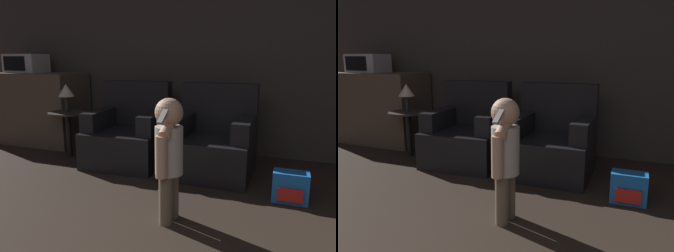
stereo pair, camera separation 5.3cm
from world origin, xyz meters
TOP-DOWN VIEW (x-y plane):
  - wall_back at (0.00, 4.50)m, footprint 8.40×0.05m
  - armchair_left at (-0.78, 3.75)m, footprint 0.82×0.80m
  - armchair_right at (0.15, 3.75)m, footprint 0.80×0.77m
  - person_toddler at (0.09, 2.63)m, footprint 0.19×0.34m
  - toy_backpack at (0.90, 3.27)m, footprint 0.28×0.18m
  - kitchen_counter at (-2.41, 4.12)m, footprint 1.38×0.62m
  - microwave at (-2.49, 4.12)m, footprint 0.50×0.35m
  - side_table at (-1.54, 3.69)m, footprint 0.44×0.44m
  - lamp at (-1.54, 3.69)m, footprint 0.18×0.18m

SIDE VIEW (x-z plane):
  - toy_backpack at x=0.90m, z-range 0.00..0.25m
  - armchair_left at x=-0.78m, z-range -0.13..0.75m
  - armchair_right at x=0.15m, z-range -0.13..0.75m
  - side_table at x=-1.54m, z-range 0.17..0.70m
  - kitchen_counter at x=-2.41m, z-range 0.00..0.95m
  - person_toddler at x=0.09m, z-range 0.08..0.96m
  - lamp at x=-1.54m, z-range 0.61..0.93m
  - microwave at x=-2.49m, z-range 0.95..1.19m
  - wall_back at x=0.00m, z-range 0.00..2.60m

